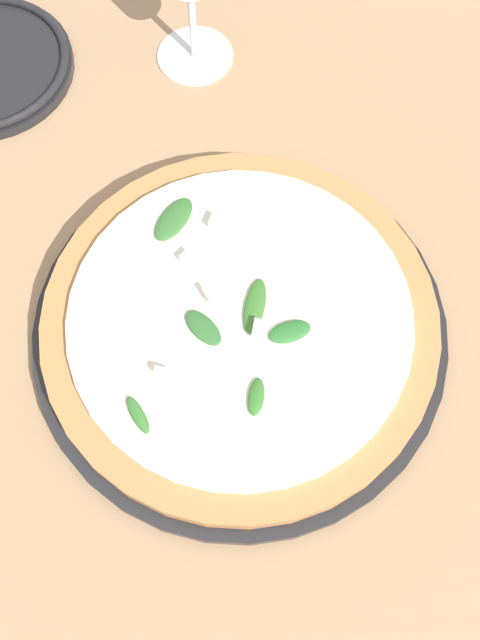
% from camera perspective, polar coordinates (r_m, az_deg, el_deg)
% --- Properties ---
extents(ground_plane, '(6.00, 6.00, 0.00)m').
position_cam_1_polar(ground_plane, '(0.61, -2.66, -1.97)').
color(ground_plane, '#9E7A56').
extents(pizza_arugula_main, '(0.34, 0.34, 0.05)m').
position_cam_1_polar(pizza_arugula_main, '(0.60, -0.01, -0.48)').
color(pizza_arugula_main, black).
rests_on(pizza_arugula_main, ground_plane).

